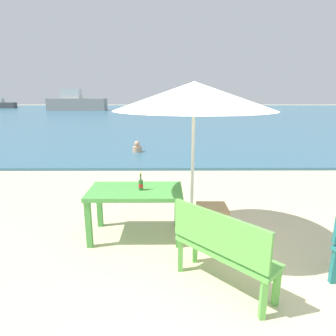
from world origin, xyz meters
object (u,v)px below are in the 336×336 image
object	(u,v)px
patio_umbrella	(194,96)
beer_bottle_amber	(141,184)
boat_fishing_trawler	(76,103)
picnic_table_green	(136,196)
swimmer_person	(137,148)
boat_tanker	(1,104)
side_table_wood	(212,218)
bench_green_left	(222,246)

from	to	relation	value
patio_umbrella	beer_bottle_amber	bearing A→B (deg)	159.86
patio_umbrella	boat_fishing_trawler	distance (m)	37.30
picnic_table_green	boat_fishing_trawler	xyz separation A→B (m)	(-11.53, 34.88, 0.42)
patio_umbrella	boat_fishing_trawler	world-z (taller)	boat_fishing_trawler
beer_bottle_amber	swimmer_person	xyz separation A→B (m)	(-0.70, 6.34, -0.61)
patio_umbrella	swimmer_person	xyz separation A→B (m)	(-1.44, 6.61, -1.88)
patio_umbrella	boat_tanker	world-z (taller)	patio_umbrella
beer_bottle_amber	boat_fishing_trawler	xyz separation A→B (m)	(-11.62, 34.91, 0.22)
beer_bottle_amber	boat_tanker	world-z (taller)	boat_tanker
side_table_wood	swimmer_person	size ratio (longest dim) A/B	1.32
swimmer_person	boat_tanker	xyz separation A→B (m)	(-24.54, 34.98, 0.39)
side_table_wood	boat_tanker	xyz separation A→B (m)	(-26.29, 41.43, 0.28)
swimmer_person	boat_tanker	distance (m)	42.73
patio_umbrella	side_table_wood	distance (m)	1.80
side_table_wood	boat_tanker	bearing A→B (deg)	122.40
boat_tanker	picnic_table_green	bearing A→B (deg)	-58.65
side_table_wood	swimmer_person	world-z (taller)	side_table_wood
side_table_wood	boat_fishing_trawler	bearing A→B (deg)	109.89
boat_tanker	patio_umbrella	bearing A→B (deg)	-58.01
boat_fishing_trawler	bench_green_left	bearing A→B (deg)	-70.79
patio_umbrella	boat_tanker	xyz separation A→B (m)	(-25.97, 41.58, -1.49)
bench_green_left	beer_bottle_amber	bearing A→B (deg)	128.46
bench_green_left	side_table_wood	bearing A→B (deg)	86.37
beer_bottle_amber	swimmer_person	size ratio (longest dim) A/B	0.65
picnic_table_green	swimmer_person	bearing A→B (deg)	95.56
patio_umbrella	bench_green_left	xyz separation A→B (m)	(0.25, -0.97, -1.58)
boat_tanker	bench_green_left	bearing A→B (deg)	-58.36
bench_green_left	swimmer_person	size ratio (longest dim) A/B	2.72
bench_green_left	swimmer_person	world-z (taller)	bench_green_left
picnic_table_green	side_table_wood	bearing A→B (deg)	-7.37
bench_green_left	boat_tanker	xyz separation A→B (m)	(-26.22, 42.55, 0.09)
picnic_table_green	beer_bottle_amber	size ratio (longest dim) A/B	5.28
bench_green_left	swimmer_person	bearing A→B (deg)	102.53
swimmer_person	boat_tanker	size ratio (longest dim) A/B	0.10
picnic_table_green	beer_bottle_amber	bearing A→B (deg)	-19.78
boat_tanker	beer_bottle_amber	bearing A→B (deg)	-58.58
patio_umbrella	bench_green_left	distance (m)	1.87
bench_green_left	boat_fishing_trawler	xyz separation A→B (m)	(-12.60, 36.15, 0.53)
swimmer_person	picnic_table_green	bearing A→B (deg)	-84.44
picnic_table_green	swimmer_person	size ratio (longest dim) A/B	3.41
beer_bottle_amber	patio_umbrella	world-z (taller)	patio_umbrella
boat_tanker	boat_fishing_trawler	size ratio (longest dim) A/B	0.55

